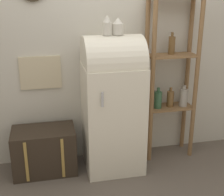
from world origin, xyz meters
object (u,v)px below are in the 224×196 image
(suitcase_trunk, at_px, (45,150))
(vase_left, at_px, (107,26))
(refrigerator, at_px, (113,101))
(vase_center, at_px, (118,27))

(suitcase_trunk, xyz_separation_m, vase_left, (0.70, -0.06, 1.34))
(refrigerator, relative_size, suitcase_trunk, 2.21)
(vase_left, height_order, vase_center, vase_left)
(suitcase_trunk, relative_size, vase_left, 3.43)
(refrigerator, xyz_separation_m, vase_center, (0.05, -0.01, 0.79))
(refrigerator, xyz_separation_m, vase_left, (-0.06, -0.01, 0.80))
(refrigerator, bearing_deg, vase_center, -7.58)
(refrigerator, height_order, vase_left, vase_left)
(refrigerator, distance_m, suitcase_trunk, 0.93)
(vase_left, bearing_deg, vase_center, 3.09)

